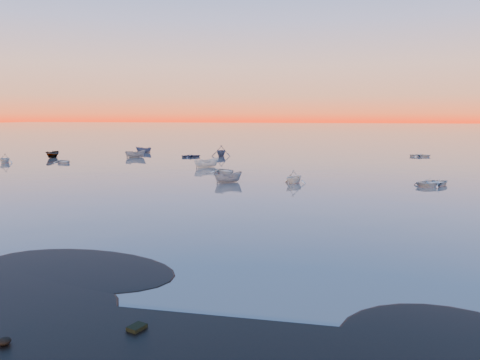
% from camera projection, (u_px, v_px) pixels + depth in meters
% --- Properties ---
extents(ground, '(600.00, 600.00, 0.00)m').
position_uv_depth(ground, '(309.00, 145.00, 118.46)').
color(ground, '#645B54').
rests_on(ground, ground).
extents(mud_lobes, '(140.00, 6.00, 0.07)m').
position_uv_depth(mud_lobes, '(162.00, 292.00, 20.63)').
color(mud_lobes, black).
rests_on(mud_lobes, ground).
extents(moored_fleet, '(124.00, 58.00, 1.20)m').
position_uv_depth(moored_fleet, '(290.00, 164.00, 72.94)').
color(moored_fleet, silver).
rests_on(moored_fleet, ground).
extents(boat_near_center, '(3.37, 3.61, 1.21)m').
position_uv_depth(boat_near_center, '(228.00, 183.00, 53.47)').
color(boat_near_center, slate).
rests_on(boat_near_center, ground).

